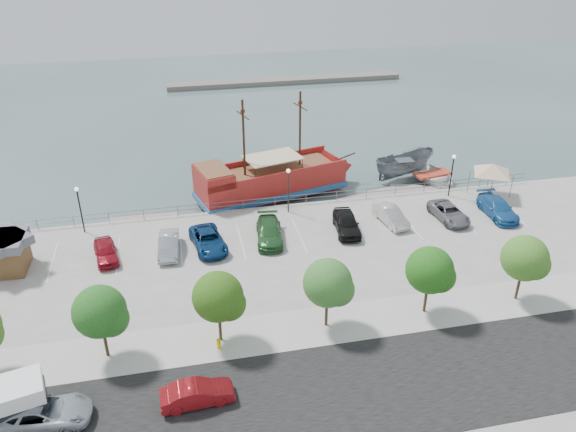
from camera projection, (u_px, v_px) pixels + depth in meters
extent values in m
plane|color=#3E5050|center=(305.00, 258.00, 46.63)|extent=(160.00, 160.00, 0.00)
cube|color=black|center=(371.00, 388.00, 32.35)|extent=(100.00, 8.00, 0.04)
cube|color=#B4B1AC|center=(340.00, 323.00, 37.52)|extent=(100.00, 4.00, 0.05)
cylinder|color=slate|center=(285.00, 196.00, 52.45)|extent=(50.00, 0.06, 0.06)
cylinder|color=slate|center=(285.00, 200.00, 52.64)|extent=(50.00, 0.06, 0.06)
cube|color=#696558|center=(286.00, 81.00, 95.78)|extent=(40.00, 3.00, 0.80)
cube|color=#A2201C|center=(271.00, 182.00, 55.89)|extent=(15.36, 8.18, 2.39)
cube|color=#245A92|center=(271.00, 189.00, 56.25)|extent=(15.70, 8.52, 0.55)
cone|color=#A2201C|center=(340.00, 167.00, 59.12)|extent=(3.96, 5.01, 4.40)
cube|color=#A2201C|center=(213.00, 176.00, 52.64)|extent=(3.83, 5.14, 1.28)
cube|color=brown|center=(213.00, 169.00, 52.32)|extent=(3.56, 4.74, 0.11)
cube|color=brown|center=(275.00, 169.00, 55.49)|extent=(12.56, 6.94, 0.14)
cube|color=#A2201C|center=(262.00, 160.00, 56.91)|extent=(14.24, 3.92, 0.64)
cube|color=#A2201C|center=(281.00, 176.00, 53.44)|extent=(14.24, 3.92, 0.64)
cylinder|color=#382111|center=(300.00, 129.00, 54.85)|extent=(0.27, 0.27, 7.52)
cylinder|color=#382111|center=(244.00, 139.00, 52.46)|extent=(0.27, 0.27, 7.52)
cylinder|color=#382111|center=(300.00, 107.00, 53.77)|extent=(0.83, 2.69, 0.13)
cylinder|color=#382111|center=(243.00, 115.00, 51.38)|extent=(0.83, 2.69, 0.13)
cube|color=beige|center=(272.00, 157.00, 54.75)|extent=(6.03, 4.73, 0.11)
cylinder|color=#382111|center=(346.00, 157.00, 58.86)|extent=(2.25, 0.72, 0.54)
imported|color=slate|center=(404.00, 167.00, 60.02)|extent=(7.61, 4.25, 2.78)
imported|color=white|center=(432.00, 177.00, 59.37)|extent=(6.01, 7.54, 1.40)
cube|color=gray|center=(143.00, 220.00, 52.03)|extent=(6.38, 2.20, 0.36)
cube|color=gray|center=(372.00, 198.00, 56.19)|extent=(7.58, 3.93, 0.42)
cube|color=gray|center=(428.00, 192.00, 57.31)|extent=(7.91, 4.74, 0.44)
cube|color=brown|center=(5.00, 257.00, 42.70)|extent=(3.16, 3.16, 2.24)
cube|color=#5A5A66|center=(0.00, 242.00, 42.06)|extent=(3.58, 3.58, 0.71)
cylinder|color=slate|center=(469.00, 182.00, 54.81)|extent=(0.09, 0.09, 2.37)
cylinder|color=slate|center=(489.00, 176.00, 56.03)|extent=(0.09, 0.09, 2.37)
cylinder|color=slate|center=(491.00, 192.00, 52.66)|extent=(0.09, 0.09, 2.37)
cylinder|color=slate|center=(511.00, 186.00, 53.88)|extent=(0.09, 0.09, 2.37)
pyramid|color=white|center=(494.00, 164.00, 53.36)|extent=(5.68, 5.68, 0.97)
imported|color=#9DA7B0|center=(42.00, 414.00, 29.72)|extent=(5.30, 2.70, 1.43)
imported|color=maroon|center=(197.00, 394.00, 31.06)|extent=(4.18, 1.69, 1.35)
cylinder|color=#E2BF00|center=(219.00, 345.00, 35.17)|extent=(0.25, 0.25, 0.63)
sphere|color=#E2BF00|center=(219.00, 340.00, 35.01)|extent=(0.27, 0.27, 0.27)
cylinder|color=black|center=(81.00, 211.00, 47.48)|extent=(0.12, 0.12, 4.00)
sphere|color=#FFF2CC|center=(76.00, 189.00, 46.50)|extent=(0.36, 0.36, 0.36)
cylinder|color=black|center=(288.00, 192.00, 50.83)|extent=(0.12, 0.12, 4.00)
sphere|color=#FFF2CC|center=(288.00, 171.00, 49.85)|extent=(0.36, 0.36, 0.36)
cylinder|color=black|center=(451.00, 177.00, 53.81)|extent=(0.12, 0.12, 4.00)
sphere|color=#FFF2CC|center=(454.00, 157.00, 52.83)|extent=(0.36, 0.36, 0.36)
cylinder|color=#473321|center=(105.00, 342.00, 34.22)|extent=(0.20, 0.20, 2.20)
sphere|color=#20551A|center=(100.00, 312.00, 33.14)|extent=(3.20, 3.20, 3.20)
sphere|color=#20551A|center=(111.00, 319.00, 33.18)|extent=(2.20, 2.20, 2.20)
cylinder|color=#473321|center=(220.00, 326.00, 35.53)|extent=(0.20, 0.20, 2.20)
sphere|color=#2B5314|center=(218.00, 297.00, 34.45)|extent=(3.20, 3.20, 3.20)
sphere|color=#2B5314|center=(229.00, 304.00, 34.49)|extent=(2.20, 2.20, 2.20)
cylinder|color=#473321|center=(326.00, 312.00, 36.83)|extent=(0.20, 0.20, 2.20)
sphere|color=#336728|center=(328.00, 283.00, 35.75)|extent=(3.20, 3.20, 3.20)
sphere|color=#336728|center=(338.00, 290.00, 35.79)|extent=(2.20, 2.20, 2.20)
cylinder|color=#473321|center=(426.00, 298.00, 38.13)|extent=(0.20, 0.20, 2.20)
sphere|color=#205715|center=(430.00, 270.00, 37.05)|extent=(3.20, 3.20, 3.20)
sphere|color=#205715|center=(439.00, 277.00, 37.09)|extent=(2.20, 2.20, 2.20)
cylinder|color=#473321|center=(518.00, 286.00, 39.43)|extent=(0.20, 0.20, 2.20)
sphere|color=#3C6E22|center=(525.00, 258.00, 38.35)|extent=(3.20, 3.20, 3.20)
sphere|color=#3C6E22|center=(534.00, 264.00, 38.40)|extent=(2.20, 2.20, 2.20)
imported|color=maroon|center=(106.00, 251.00, 44.28)|extent=(2.39, 4.37, 1.41)
imported|color=#9EA1AB|center=(169.00, 245.00, 45.14)|extent=(1.86, 4.53, 1.46)
imported|color=navy|center=(208.00, 240.00, 45.77)|extent=(3.15, 5.45, 1.43)
imported|color=#2A5E2D|center=(269.00, 232.00, 46.90)|extent=(2.74, 5.42, 1.51)
imported|color=black|center=(347.00, 223.00, 48.16)|extent=(2.51, 5.04, 1.65)
imported|color=beige|center=(391.00, 216.00, 49.56)|extent=(2.17, 4.53, 1.43)
imported|color=slate|center=(449.00, 213.00, 50.17)|extent=(2.54, 4.93, 1.33)
imported|color=#2160A3|center=(498.00, 208.00, 50.77)|extent=(2.35, 5.34, 1.52)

